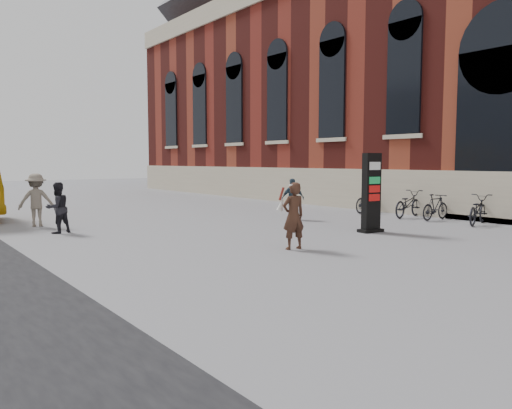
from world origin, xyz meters
TOP-DOWN VIEW (x-y plane):
  - ground at (0.00, 0.00)m, footprint 100.00×100.00m
  - station at (15.48, 6.00)m, footprint 12.15×44.50m
  - info_pylon at (4.29, 1.23)m, footprint 0.80×0.46m
  - woman at (0.44, 0.42)m, footprint 0.68×0.64m
  - pedestrian_a at (-3.37, 6.71)m, footprint 0.89×0.79m
  - pedestrian_b at (-3.48, 8.74)m, footprint 1.28×0.98m
  - pedestrian_c at (4.60, 5.17)m, footprint 0.96×0.66m
  - bike_4 at (8.60, 0.23)m, footprint 2.04×1.17m
  - bike_5 at (8.60, 1.84)m, footprint 1.62×0.49m
  - bike_6 at (8.60, 3.04)m, footprint 2.06×1.02m
  - bike_7 at (8.60, 5.03)m, footprint 1.76×0.72m

SIDE VIEW (x-z plane):
  - ground at x=0.00m, z-range 0.00..0.00m
  - bike_5 at x=8.60m, z-range 0.00..0.96m
  - bike_4 at x=8.60m, z-range 0.00..1.01m
  - bike_7 at x=8.60m, z-range 0.00..1.03m
  - bike_6 at x=8.60m, z-range 0.00..1.03m
  - pedestrian_c at x=4.60m, z-range 0.00..1.51m
  - pedestrian_a at x=-3.37m, z-range 0.00..1.53m
  - woman at x=0.44m, z-range 0.02..1.66m
  - pedestrian_b at x=-3.48m, z-range 0.00..1.75m
  - info_pylon at x=4.29m, z-range 0.00..2.39m
  - station at x=15.48m, z-range -1.49..17.66m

